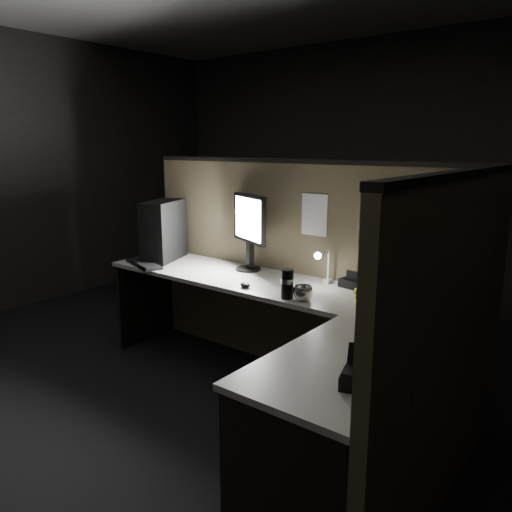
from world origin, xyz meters
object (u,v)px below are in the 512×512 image
Objects in this scene: pc_tower at (164,231)px; lava_lamp at (410,265)px; monitor at (249,225)px; keyboard at (144,264)px; desk_phone at (380,369)px.

pc_tower is 1.92m from lava_lamp.
monitor reaches higher than lava_lamp.
monitor is (0.74, 0.16, 0.10)m from pc_tower.
monitor is 1.35× the size of keyboard.
keyboard is 0.90× the size of lava_lamp.
pc_tower is 0.76m from monitor.
monitor is 1.88m from desk_phone.
pc_tower is 1.14× the size of keyboard.
lava_lamp is (1.16, 0.10, -0.14)m from monitor.
lava_lamp reaches higher than keyboard.
pc_tower reaches higher than keyboard.
monitor is 0.87m from keyboard.
monitor is at bearing 128.60° from desk_phone.
pc_tower reaches higher than lava_lamp.
monitor is at bearing 47.37° from keyboard.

